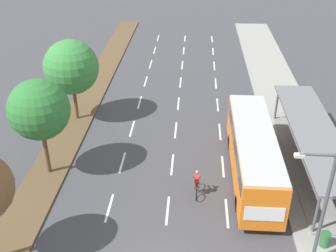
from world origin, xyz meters
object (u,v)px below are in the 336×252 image
median_tree_third (71,67)px  cyclist (197,184)px  streetlight (322,202)px  trash_bin (325,239)px  median_tree_second (39,110)px  bus (253,150)px  bus_shelter (315,144)px

median_tree_third → cyclist: bearing=-42.8°
streetlight → trash_bin: 3.63m
median_tree_second → trash_bin: bearing=-18.7°
bus → cyclist: size_ratio=6.20×
bus → median_tree_second: size_ratio=1.71×
median_tree_second → streetlight: size_ratio=1.01×
median_tree_second → median_tree_third: median_tree_third is taller
bus_shelter → cyclist: (-7.84, -3.45, -1.07)m
streetlight → median_tree_third: bearing=137.6°
bus_shelter → trash_bin: bearing=-98.2°
median_tree_third → median_tree_second: bearing=-89.3°
streetlight → bus: bearing=106.8°
trash_bin → bus_shelter: bearing=81.8°
bus_shelter → median_tree_third: bearing=162.0°
cyclist → median_tree_second: size_ratio=0.28×
bus_shelter → cyclist: bearing=-156.2°
cyclist → median_tree_third: (-9.97, 9.23, 3.81)m
median_tree_third → trash_bin: size_ratio=7.81×
bus_shelter → cyclist: bus_shelter is taller
median_tree_second → trash_bin: 18.05m
median_tree_third → trash_bin: (16.73, -13.25, -4.02)m
cyclist → trash_bin: 7.87m
cyclist → streetlight: (5.73, -5.09, 3.10)m
bus_shelter → streetlight: bearing=-103.9°
cyclist → median_tree_third: median_tree_third is taller
trash_bin → median_tree_second: bearing=161.3°
streetlight → trash_bin: streetlight is taller
bus_shelter → trash_bin: bus_shelter is taller
bus → streetlight: 7.74m
bus_shelter → streetlight: (-2.11, -8.54, 2.02)m
median_tree_second → bus_shelter: bearing=5.9°
median_tree_third → bus_shelter: bearing=-18.0°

